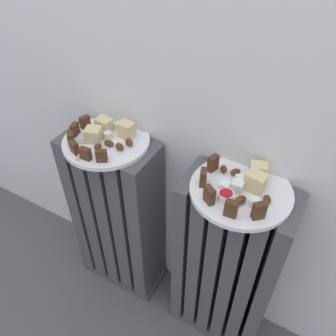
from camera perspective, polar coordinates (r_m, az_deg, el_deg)
radiator_left at (r=1.18m, az=-8.39°, el=-8.43°), size 0.30×0.15×0.63m
radiator_right at (r=1.07m, az=9.56°, el=-16.27°), size 0.30×0.15×0.63m
plate_left at (r=0.96m, az=-10.27°, el=4.41°), size 0.24×0.24×0.01m
plate_right at (r=0.82m, az=12.08°, el=-3.70°), size 0.24×0.24×0.01m
dark_cake_slice_left_0 at (r=1.01m, az=-13.74°, el=7.52°), size 0.02×0.03×0.03m
dark_cake_slice_left_1 at (r=0.99m, az=-15.33°, el=6.27°), size 0.02×0.03×0.03m
dark_cake_slice_left_2 at (r=0.95m, az=-15.95°, el=4.79°), size 0.03×0.03×0.03m
dark_cake_slice_left_3 at (r=0.92m, az=-15.39°, el=3.36°), size 0.03×0.02×0.03m
dark_cake_slice_left_4 at (r=0.89m, az=-13.66°, el=2.33°), size 0.03×0.02×0.03m
dark_cake_slice_left_5 at (r=0.87m, az=-11.08°, el=2.00°), size 0.03×0.03×0.03m
marble_cake_slice_left_0 at (r=0.95m, az=-12.35°, el=5.48°), size 0.05×0.05×0.04m
marble_cake_slice_left_1 at (r=0.98m, az=-10.61°, el=7.14°), size 0.05×0.04×0.04m
marble_cake_slice_left_2 at (r=0.94m, az=-6.95°, el=6.33°), size 0.04×0.03×0.04m
turkish_delight_left_0 at (r=0.99m, az=-8.38°, el=6.94°), size 0.03×0.03×0.02m
turkish_delight_left_1 at (r=0.95m, az=-10.06°, el=5.40°), size 0.03×0.03×0.02m
medjool_date_left_0 at (r=0.93m, az=-9.85°, el=4.11°), size 0.03×0.02×0.01m
medjool_date_left_1 at (r=0.92m, az=-6.55°, el=4.28°), size 0.03×0.03×0.02m
medjool_date_left_2 at (r=0.91m, az=-8.12°, el=3.56°), size 0.03×0.03×0.02m
medjool_date_left_3 at (r=0.92m, az=-11.68°, el=3.49°), size 0.02×0.02×0.02m
dark_cake_slice_right_0 at (r=0.84m, az=7.56°, el=0.79°), size 0.02×0.03×0.04m
dark_cake_slice_right_1 at (r=0.79m, az=5.92°, el=-1.58°), size 0.02×0.03×0.04m
dark_cake_slice_right_2 at (r=0.75m, az=6.94°, el=-4.53°), size 0.03×0.03×0.04m
dark_cake_slice_right_3 at (r=0.73m, az=10.51°, el=-6.71°), size 0.03×0.02×0.04m
dark_cake_slice_right_4 at (r=0.74m, az=14.98°, el=-6.94°), size 0.03×0.03×0.04m
marble_cake_slice_right_0 at (r=0.84m, az=14.86°, el=-0.48°), size 0.05×0.04×0.04m
marble_cake_slice_right_1 at (r=0.80m, az=14.45°, el=-2.27°), size 0.05×0.04×0.05m
turkish_delight_right_0 at (r=0.82m, az=12.04°, el=-1.91°), size 0.03×0.03×0.02m
turkish_delight_right_1 at (r=0.77m, az=14.27°, el=-5.57°), size 0.02×0.02×0.02m
turkish_delight_right_2 at (r=0.80m, az=11.56°, el=-3.04°), size 0.03×0.03×0.03m
turkish_delight_right_3 at (r=0.79m, az=9.42°, el=-3.05°), size 0.03×0.03×0.02m
medjool_date_right_0 at (r=0.84m, az=9.31°, el=-0.17°), size 0.03×0.03×0.02m
medjool_date_right_1 at (r=0.84m, az=11.21°, el=-0.64°), size 0.03×0.03×0.02m
medjool_date_right_2 at (r=0.77m, az=12.06°, el=-5.25°), size 0.03×0.03×0.02m
medjool_date_right_3 at (r=0.79m, az=16.23°, el=-5.12°), size 0.03×0.03×0.01m
jam_bowl_right at (r=0.77m, az=9.63°, el=-4.61°), size 0.04×0.04×0.02m
fork at (r=0.94m, az=-14.31°, el=3.33°), size 0.06×0.09×0.00m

